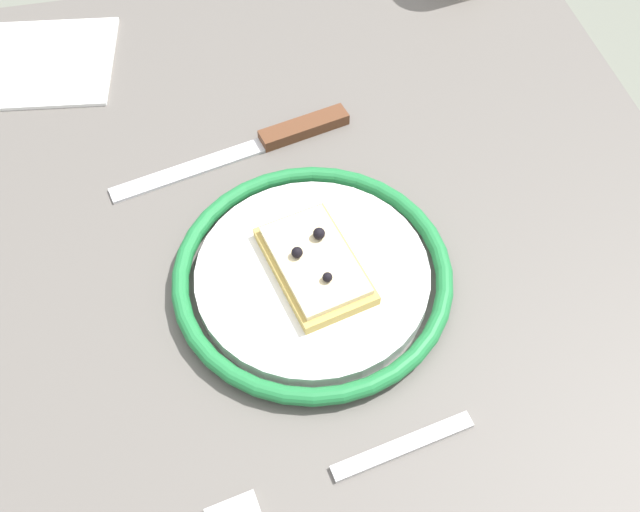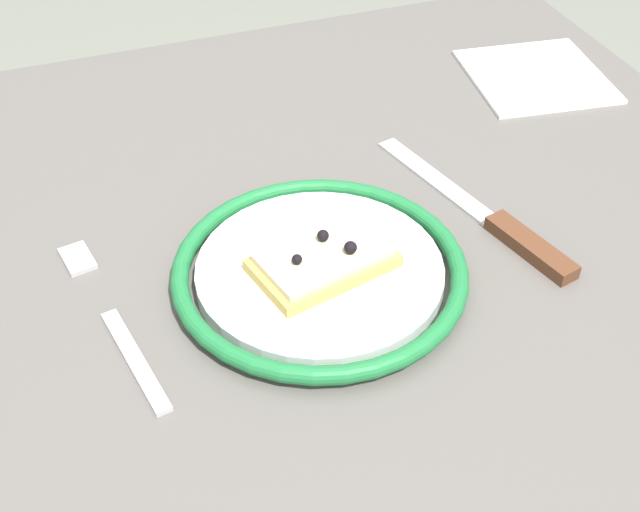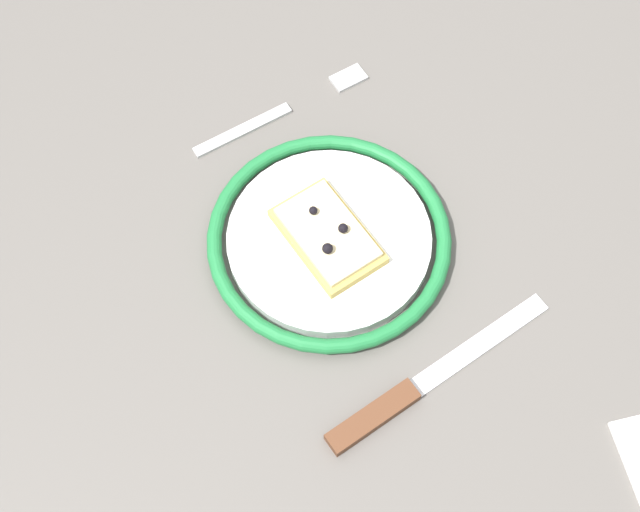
# 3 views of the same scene
# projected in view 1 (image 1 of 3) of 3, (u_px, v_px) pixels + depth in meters

# --- Properties ---
(dining_table) EXTENTS (0.94, 0.80, 0.71)m
(dining_table) POSITION_uv_depth(u_px,v_px,m) (281.00, 368.00, 0.64)
(dining_table) COLOR #5B5651
(dining_table) RESTS_ON ground_plane
(plate) EXTENTS (0.23, 0.23, 0.02)m
(plate) POSITION_uv_depth(u_px,v_px,m) (312.00, 275.00, 0.58)
(plate) COLOR white
(plate) RESTS_ON dining_table
(pizza_slice_near) EXTENTS (0.12, 0.09, 0.03)m
(pizza_slice_near) POSITION_uv_depth(u_px,v_px,m) (315.00, 263.00, 0.57)
(pizza_slice_near) COLOR tan
(pizza_slice_near) RESTS_ON plate
(knife) EXTENTS (0.08, 0.24, 0.01)m
(knife) POSITION_uv_depth(u_px,v_px,m) (273.00, 139.00, 0.67)
(knife) COLOR silver
(knife) RESTS_ON dining_table
(fork) EXTENTS (0.05, 0.20, 0.00)m
(fork) POSITION_uv_depth(u_px,v_px,m) (342.00, 471.00, 0.49)
(fork) COLOR #BCBCBC
(fork) RESTS_ON dining_table
(napkin) EXTENTS (0.16, 0.16, 0.00)m
(napkin) POSITION_uv_depth(u_px,v_px,m) (46.00, 63.00, 0.74)
(napkin) COLOR white
(napkin) RESTS_ON dining_table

